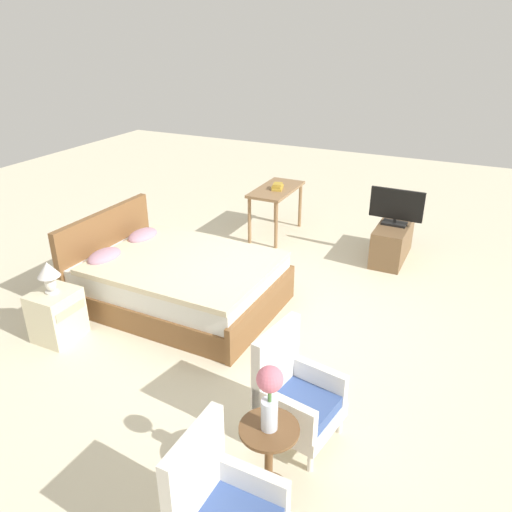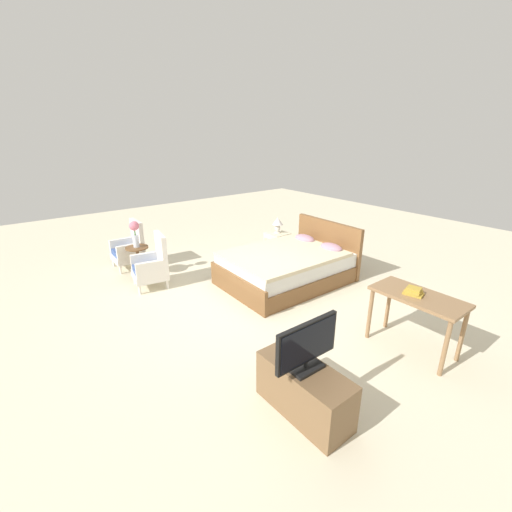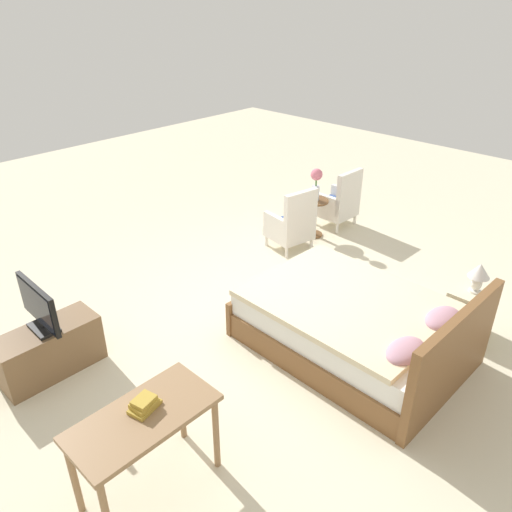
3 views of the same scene
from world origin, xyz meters
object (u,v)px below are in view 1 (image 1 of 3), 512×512
(armchair_by_window_right, at_px, (294,396))
(vanity_desk, at_px, (276,195))
(nightstand, at_px, (57,315))
(book_stack, at_px, (278,187))
(table_lamp, at_px, (48,273))
(tv_flatscreen, at_px, (396,207))
(tv_stand, at_px, (392,241))
(bed, at_px, (176,280))
(flower_vase, at_px, (270,392))
(side_table, at_px, (269,452))

(armchair_by_window_right, bearing_deg, vanity_desk, 25.60)
(nightstand, height_order, vanity_desk, vanity_desk)
(book_stack, bearing_deg, nightstand, 164.98)
(table_lamp, distance_m, vanity_desk, 3.62)
(armchair_by_window_right, xyz_separation_m, table_lamp, (0.21, 2.66, 0.37))
(nightstand, height_order, tv_flatscreen, tv_flatscreen)
(armchair_by_window_right, bearing_deg, tv_flatscreen, 0.04)
(table_lamp, distance_m, tv_flatscreen, 4.32)
(tv_flatscreen, relative_size, book_stack, 2.90)
(tv_stand, distance_m, tv_flatscreen, 0.50)
(tv_stand, bearing_deg, vanity_desk, 86.80)
(book_stack, bearing_deg, bed, 174.66)
(flower_vase, bearing_deg, vanity_desk, 23.09)
(vanity_desk, bearing_deg, book_stack, -139.54)
(side_table, bearing_deg, table_lamp, 74.09)
(side_table, xyz_separation_m, vanity_desk, (4.28, 1.82, 0.27))
(vanity_desk, bearing_deg, bed, 175.76)
(vanity_desk, bearing_deg, tv_flatscreen, -93.13)
(bed, xyz_separation_m, armchair_by_window_right, (-1.31, -1.96, 0.08))
(nightstand, bearing_deg, book_stack, -15.02)
(nightstand, bearing_deg, tv_flatscreen, -37.98)
(tv_stand, relative_size, vanity_desk, 0.92)
(bed, relative_size, side_table, 3.84)
(armchair_by_window_right, height_order, tv_flatscreen, tv_flatscreen)
(bed, relative_size, nightstand, 4.17)
(bed, bearing_deg, nightstand, 147.26)
(armchair_by_window_right, distance_m, table_lamp, 2.70)
(table_lamp, height_order, tv_flatscreen, tv_flatscreen)
(side_table, distance_m, nightstand, 2.82)
(bed, distance_m, tv_flatscreen, 3.06)
(armchair_by_window_right, height_order, nightstand, armchair_by_window_right)
(vanity_desk, bearing_deg, nightstand, 165.82)
(bed, height_order, armchair_by_window_right, bed)
(flower_vase, height_order, table_lamp, flower_vase)
(table_lamp, bearing_deg, tv_flatscreen, -37.99)
(side_table, bearing_deg, armchair_by_window_right, 4.56)
(bed, height_order, vanity_desk, bed)
(tv_stand, xyz_separation_m, tv_flatscreen, (0.00, -0.00, 0.50))
(bed, xyz_separation_m, tv_stand, (2.30, -1.95, -0.05))
(armchair_by_window_right, bearing_deg, tv_stand, 0.04)
(flower_vase, bearing_deg, side_table, 180.00)
(side_table, height_order, vanity_desk, vanity_desk)
(nightstand, relative_size, tv_stand, 0.55)
(table_lamp, relative_size, vanity_desk, 0.32)
(table_lamp, bearing_deg, book_stack, -15.04)
(nightstand, height_order, tv_stand, nightstand)
(flower_vase, height_order, tv_flatscreen, flower_vase)
(side_table, height_order, nightstand, side_table)
(table_lamp, xyz_separation_m, vanity_desk, (3.50, -0.89, -0.11))
(side_table, bearing_deg, tv_stand, 0.65)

